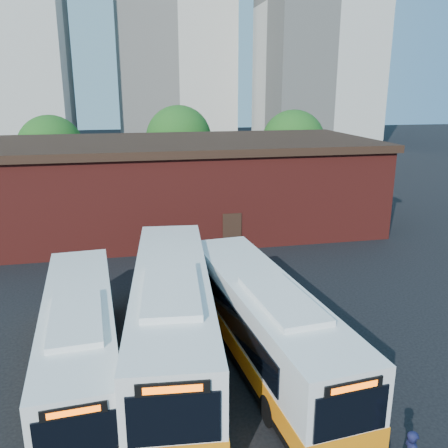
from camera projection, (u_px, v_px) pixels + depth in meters
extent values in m
plane|color=black|center=(235.00, 384.00, 16.49)|extent=(220.00, 220.00, 0.00)
cube|color=white|center=(80.00, 336.00, 16.47)|extent=(3.08, 11.05, 2.59)
cube|color=orange|center=(82.00, 355.00, 16.68)|extent=(3.13, 11.10, 0.64)
cube|color=black|center=(83.00, 367.00, 16.81)|extent=(3.12, 11.09, 0.23)
cube|color=black|center=(76.00, 438.00, 11.33)|extent=(1.97, 0.19, 1.23)
cube|color=black|center=(74.00, 411.00, 11.11)|extent=(1.55, 0.16, 0.29)
cube|color=#FF5905|center=(74.00, 412.00, 11.08)|extent=(1.23, 0.10, 0.16)
cube|color=black|center=(44.00, 329.00, 16.43)|extent=(0.64, 8.50, 0.96)
cube|color=black|center=(114.00, 321.00, 17.05)|extent=(0.64, 8.50, 0.96)
cube|color=white|center=(76.00, 318.00, 14.83)|extent=(1.84, 3.92, 0.20)
cylinder|color=black|center=(44.00, 429.00, 13.66)|extent=(0.35, 0.93, 0.91)
cylinder|color=black|center=(118.00, 416.00, 14.20)|extent=(0.35, 0.93, 0.91)
cylinder|color=black|center=(56.00, 331.00, 19.21)|extent=(0.35, 0.93, 0.91)
cylinder|color=black|center=(109.00, 324.00, 19.76)|extent=(0.35, 0.93, 0.91)
cube|color=white|center=(264.00, 320.00, 17.41)|extent=(3.60, 11.79, 2.76)
cube|color=orange|center=(264.00, 339.00, 17.63)|extent=(3.66, 11.84, 0.68)
cube|color=black|center=(264.00, 351.00, 17.77)|extent=(3.65, 11.83, 0.24)
cube|color=black|center=(351.00, 414.00, 11.99)|extent=(2.09, 0.27, 1.31)
cube|color=black|center=(354.00, 387.00, 11.76)|extent=(1.64, 0.22, 0.31)
cube|color=#FF5905|center=(355.00, 387.00, 11.73)|extent=(1.30, 0.15, 0.17)
cube|color=black|center=(229.00, 314.00, 17.34)|extent=(0.95, 9.01, 1.02)
cube|color=black|center=(291.00, 305.00, 18.06)|extent=(0.95, 9.01, 1.02)
cube|color=white|center=(282.00, 299.00, 15.68)|extent=(2.07, 4.21, 0.21)
cylinder|color=black|center=(270.00, 410.00, 14.42)|extent=(0.40, 0.99, 0.97)
cylinder|color=black|center=(335.00, 397.00, 15.06)|extent=(0.40, 0.99, 0.97)
cylinder|color=black|center=(212.00, 317.00, 20.27)|extent=(0.40, 0.99, 0.97)
cylinder|color=black|center=(261.00, 310.00, 20.91)|extent=(0.40, 0.99, 0.97)
cube|color=white|center=(172.00, 312.00, 17.69)|extent=(3.86, 12.92, 3.02)
cube|color=orange|center=(173.00, 333.00, 17.93)|extent=(3.91, 12.98, 0.74)
cube|color=black|center=(173.00, 345.00, 18.07)|extent=(3.90, 12.97, 0.27)
cube|color=black|center=(174.00, 420.00, 11.50)|extent=(2.29, 0.27, 1.43)
cube|color=black|center=(173.00, 389.00, 11.25)|extent=(1.80, 0.23, 0.34)
cube|color=#FF5905|center=(173.00, 390.00, 11.21)|extent=(1.43, 0.15, 0.19)
cube|color=black|center=(135.00, 302.00, 17.86)|extent=(0.96, 9.89, 1.11)
cube|color=black|center=(208.00, 298.00, 18.16)|extent=(0.96, 9.89, 1.11)
cube|color=white|center=(171.00, 289.00, 15.72)|extent=(2.24, 4.60, 0.23)
cylinder|color=black|center=(134.00, 407.00, 14.48)|extent=(0.43, 1.09, 1.06)
cylinder|color=black|center=(214.00, 402.00, 14.75)|extent=(0.43, 1.09, 1.06)
cylinder|color=black|center=(145.00, 307.00, 21.17)|extent=(0.43, 1.09, 1.06)
cylinder|color=black|center=(200.00, 304.00, 21.43)|extent=(0.43, 1.09, 1.06)
cube|color=maroon|center=(174.00, 187.00, 34.49)|extent=(28.00, 12.00, 6.00)
cube|color=black|center=(173.00, 144.00, 33.62)|extent=(28.60, 12.60, 0.50)
cube|color=black|center=(232.00, 232.00, 29.89)|extent=(1.20, 0.08, 2.40)
cylinder|color=#382314|center=(55.00, 184.00, 44.29)|extent=(0.36, 0.36, 2.70)
sphere|color=#174B15|center=(51.00, 148.00, 43.38)|extent=(6.00, 6.00, 6.00)
cylinder|color=#382314|center=(180.00, 174.00, 48.48)|extent=(0.36, 0.36, 2.95)
sphere|color=#174B15|center=(179.00, 138.00, 47.48)|extent=(6.56, 6.56, 6.56)
cylinder|color=#382314|center=(292.00, 176.00, 47.81)|extent=(0.36, 0.36, 2.81)
sphere|color=#174B15|center=(293.00, 142.00, 46.87)|extent=(6.24, 6.24, 6.24)
cube|color=beige|center=(319.00, 2.00, 79.73)|extent=(18.00, 18.00, 48.00)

